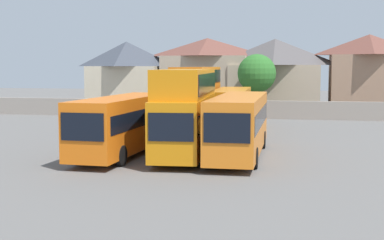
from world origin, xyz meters
name	(u,v)px	position (x,y,z in m)	size (l,w,h in m)	color
ground	(224,124)	(0.00, 18.00, 0.00)	(140.00, 140.00, 0.00)	#605E5B
depot_boundary_wall	(231,109)	(0.00, 23.63, 0.90)	(56.00, 0.50, 1.80)	gray
bus_1	(123,122)	(-3.48, -0.39, 1.96)	(3.11, 11.09, 3.43)	orange
bus_2	(186,107)	(0.17, 0.30, 2.84)	(3.29, 11.04, 5.04)	orange
bus_3	(239,122)	(3.29, 0.31, 2.01)	(2.67, 11.55, 3.52)	orange
bus_4	(197,94)	(-1.69, 13.73, 2.89)	(2.85, 11.72, 5.14)	orange
bus_5	(231,107)	(1.27, 13.27, 1.92)	(2.90, 10.95, 3.35)	orange
house_terrace_left	(127,75)	(-13.46, 31.60, 4.14)	(8.61, 6.58, 8.09)	beige
house_terrace_centre	(207,74)	(-3.85, 32.06, 4.29)	(9.95, 8.19, 8.43)	tan
house_terrace_right	(275,75)	(3.95, 31.55, 4.22)	(10.30, 7.56, 8.25)	tan
house_terrace_far_right	(369,73)	(14.07, 31.55, 4.40)	(8.54, 6.48, 8.64)	#9E7A60
tree_left_of_lot	(257,74)	(2.33, 26.13, 4.42)	(3.99, 3.99, 6.46)	brown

